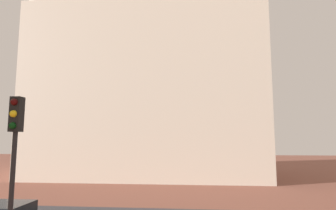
{
  "coord_description": "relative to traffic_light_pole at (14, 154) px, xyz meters",
  "views": [
    {
      "loc": [
        1.06,
        -2.73,
        3.74
      ],
      "look_at": [
        -0.12,
        10.02,
        5.32
      ],
      "focal_mm": 30.36,
      "sensor_mm": 36.0,
      "label": 1
    }
  ],
  "objects": [
    {
      "name": "traffic_light_pole",
      "position": [
        0.0,
        0.0,
        0.0
      ],
      "size": [
        0.28,
        0.34,
        4.84
      ],
      "color": "black",
      "rests_on": "ground_plane"
    },
    {
      "name": "landmark_building",
      "position": [
        -0.18,
        24.22,
        6.88
      ],
      "size": [
        23.27,
        14.03,
        33.3
      ],
      "color": "beige",
      "rests_on": "ground_plane"
    }
  ]
}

